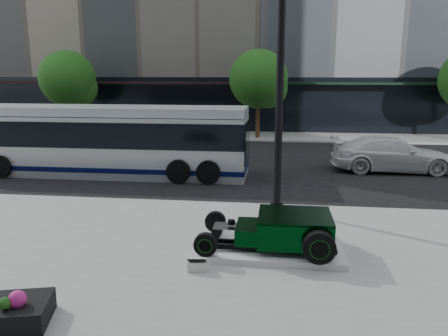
# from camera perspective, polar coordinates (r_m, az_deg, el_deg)

# --- Properties ---
(ground) EXTENTS (120.00, 120.00, 0.00)m
(ground) POSITION_cam_1_polar(r_m,az_deg,el_deg) (16.54, -1.22, -2.80)
(ground) COLOR black
(ground) RESTS_ON ground
(sidewalk_far) EXTENTS (70.00, 4.00, 0.12)m
(sidewalk_far) POSITION_cam_1_polar(r_m,az_deg,el_deg) (30.19, 2.59, 4.22)
(sidewalk_far) COLOR gray
(sidewalk_far) RESTS_ON ground
(street_trees) EXTENTS (29.80, 3.80, 5.70)m
(street_trees) POSITION_cam_1_polar(r_m,az_deg,el_deg) (28.90, 4.82, 11.21)
(street_trees) COLOR black
(street_trees) RESTS_ON sidewalk_far
(display_plinth) EXTENTS (3.40, 1.80, 0.15)m
(display_plinth) POSITION_cam_1_polar(r_m,az_deg,el_deg) (10.70, 6.10, -10.41)
(display_plinth) COLOR silver
(display_plinth) RESTS_ON sidewalk_near
(hot_rod) EXTENTS (3.22, 2.00, 0.81)m
(hot_rod) POSITION_cam_1_polar(r_m,az_deg,el_deg) (10.52, 8.00, -7.93)
(hot_rod) COLOR black
(hot_rod) RESTS_ON display_plinth
(info_plaque) EXTENTS (0.43, 0.34, 0.31)m
(info_plaque) POSITION_cam_1_polar(r_m,az_deg,el_deg) (9.72, -3.53, -12.47)
(info_plaque) COLOR silver
(info_plaque) RESTS_ON sidewalk_near
(lamppost) EXTENTS (0.41, 0.41, 7.51)m
(lamppost) POSITION_cam_1_polar(r_m,az_deg,el_deg) (13.24, 7.27, 9.08)
(lamppost) COLOR black
(lamppost) RESTS_ON sidewalk_near
(transit_bus) EXTENTS (12.12, 2.88, 2.92)m
(transit_bus) POSITION_cam_1_polar(r_m,az_deg,el_deg) (19.47, -14.95, 3.55)
(transit_bus) COLOR #B9BEC4
(transit_bus) RESTS_ON ground
(white_sedan) EXTENTS (5.29, 2.18, 1.53)m
(white_sedan) POSITION_cam_1_polar(r_m,az_deg,el_deg) (20.84, 21.08, 1.69)
(white_sedan) COLOR silver
(white_sedan) RESTS_ON ground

